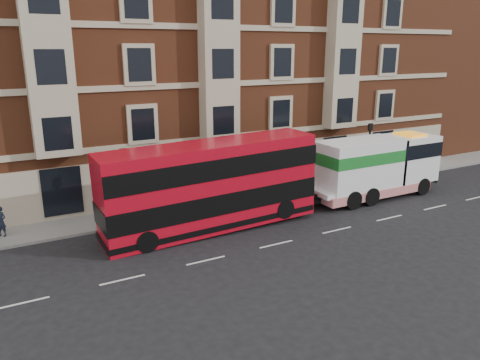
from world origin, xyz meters
The scene contains 9 objects.
ground centered at (0.00, 0.00, 0.00)m, with size 120.00×120.00×0.00m, color black.
sidewalk centered at (0.00, 7.50, 0.07)m, with size 90.00×3.00×0.15m, color slate.
victorian_terrace centered at (0.50, 15.00, 10.07)m, with size 45.00×12.00×20.40m.
filler_east centered at (32.00, 14.00, 9.43)m, with size 18.00×10.00×19.00m.
lamp_post_west centered at (-6.00, 6.20, 2.68)m, with size 0.35×0.15×4.35m.
lamp_post_east centered at (12.00, 6.20, 2.68)m, with size 0.35×0.15×4.35m.
double_decker_bus centered at (-2.04, 3.52, 2.59)m, with size 12.07×2.77×4.89m.
tow_truck centered at (10.02, 3.52, 2.14)m, with size 9.66×2.86×4.03m.
pedestrian centered at (-12.33, 7.59, 0.97)m, with size 0.60×0.39×1.64m, color black.
Camera 1 is at (-12.35, -18.64, 9.79)m, focal length 35.00 mm.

